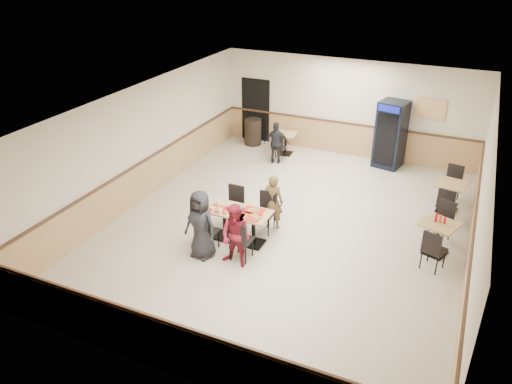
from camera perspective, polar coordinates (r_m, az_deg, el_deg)
The scene contains 20 objects.
ground at distance 11.96m, azimuth 3.68°, elevation -3.94°, with size 10.00×10.00×0.00m, color beige.
room_shell at distance 13.52m, azimuth 14.71°, elevation 1.76°, with size 10.00×10.00×10.00m.
main_table at distance 11.15m, azimuth -1.97°, elevation -3.32°, with size 1.43×0.72×0.77m.
main_chairs at distance 11.18m, azimuth -2.20°, elevation -3.37°, with size 1.27×1.68×0.97m.
diner_woman_left at distance 10.55m, azimuth -6.32°, elevation -3.73°, with size 0.75×0.49×1.54m, color black.
diner_woman_right at distance 10.24m, azimuth -2.31°, elevation -5.04°, with size 0.68×0.53×1.40m, color maroon.
diner_man_opposite at distance 11.60m, azimuth 1.96°, elevation -1.12°, with size 0.49×0.32×1.35m, color brown.
lone_diner at distance 15.10m, azimuth 2.34°, elevation 5.62°, with size 0.76×0.32×1.29m, color black.
tabletop_clutter at distance 10.95m, azimuth -2.09°, elevation -2.23°, with size 1.26×0.63×0.12m.
side_table_near at distance 11.38m, azimuth 20.08°, elevation -4.50°, with size 0.90×0.90×0.75m.
side_table_near_chair_south at distance 10.88m, azimuth 19.73°, elevation -6.13°, with size 0.44×0.44×0.95m, color black, non-canonical shape.
side_table_near_chair_north at distance 11.92m, azimuth 20.37°, elevation -3.21°, with size 0.44×0.44×0.95m, color black, non-canonical shape.
side_table_far at distance 13.27m, azimuth 21.25°, elevation -0.07°, with size 0.82×0.82×0.77m.
side_table_far_chair_south at distance 12.73m, azimuth 20.99°, elevation -1.31°, with size 0.45×0.45×0.97m, color black, non-canonical shape.
side_table_far_chair_north at distance 13.84m, azimuth 21.45°, elevation 0.89°, with size 0.45×0.45×0.97m, color black, non-canonical shape.
condiment_caddy at distance 11.27m, azimuth 20.22°, elevation -2.87°, with size 0.23×0.06×0.20m.
back_table at distance 15.85m, azimuth 3.40°, elevation 5.92°, with size 0.70×0.70×0.69m.
back_table_chair_lone at distance 15.38m, azimuth 2.65°, elevation 5.17°, with size 0.41×0.41×0.88m, color black, non-canonical shape.
pepsi_cooler at distance 15.28m, azimuth 15.13°, elevation 6.37°, with size 0.90×0.90×2.00m.
trash_bin at distance 16.63m, azimuth -0.36°, elevation 6.90°, with size 0.55×0.55×0.87m, color black.
Camera 1 is at (3.51, -9.66, 6.11)m, focal length 35.00 mm.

